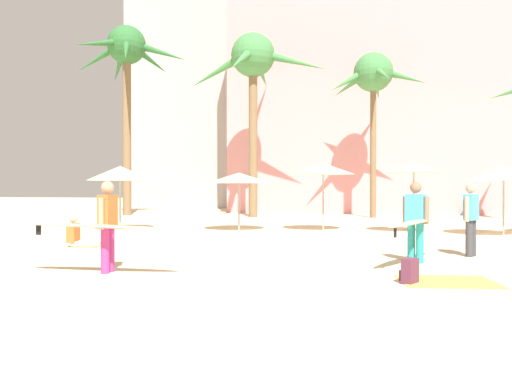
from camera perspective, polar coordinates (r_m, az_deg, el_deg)
ground at (r=6.63m, az=-3.43°, el=-13.55°), size 120.00×120.00×0.00m
hotel_pink at (r=35.74m, az=16.30°, el=10.96°), size 21.68×11.09×16.09m
hotel_tower_gray at (r=43.13m, az=-3.91°, el=17.44°), size 13.43×9.30×28.19m
palm_tree_far_left at (r=26.81m, az=-0.35°, el=14.54°), size 7.82×7.81×9.80m
palm_tree_center at (r=26.81m, az=13.52°, el=12.74°), size 5.17×5.31×8.62m
palm_tree_right at (r=29.75m, az=-14.90°, el=14.79°), size 6.93×6.76×10.80m
cafe_umbrella_0 at (r=18.01m, az=-2.01°, el=1.66°), size 2.41×2.41×2.14m
cafe_umbrella_2 at (r=18.00m, az=17.95°, el=2.77°), size 2.07×2.07×2.49m
cafe_umbrella_3 at (r=18.95m, az=-15.61°, el=2.12°), size 2.42×2.42×2.40m
cafe_umbrella_4 at (r=18.04m, az=7.86°, el=2.70°), size 2.30×2.30×2.48m
cafe_umbrella_6 at (r=18.01m, az=26.97°, el=1.97°), size 2.35×2.35×2.31m
beach_towel at (r=9.04m, az=21.48°, el=-9.71°), size 1.67×1.26×0.01m
backpack at (r=8.65m, az=17.50°, el=-8.85°), size 0.34×0.35×0.42m
person_far_left at (r=14.04m, az=-19.98°, el=-4.77°), size 0.93×0.47×0.89m
person_mid_center at (r=9.52m, az=-17.32°, el=-3.60°), size 3.04×0.84×1.73m
person_mid_right at (r=10.83m, az=18.23°, el=-3.08°), size 1.65×2.66×1.73m
person_near_right at (r=12.38m, az=23.83°, el=-2.61°), size 0.42×0.55×1.71m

